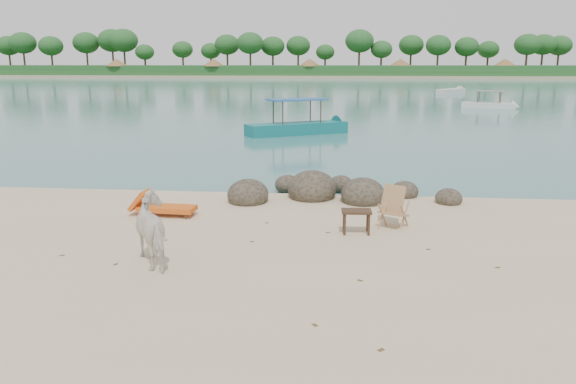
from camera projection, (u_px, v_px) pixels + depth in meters
name	position (u px, v px, depth m)	size (l,w,h in m)	color
water	(338.00, 85.00, 97.62)	(400.00, 400.00, 0.00)	#346869
far_shore	(341.00, 75.00, 175.19)	(420.00, 90.00, 1.40)	tan
far_scenery	(341.00, 65.00, 142.19)	(420.00, 18.00, 9.50)	#1E4C1E
boulders	(324.00, 192.00, 15.59)	(6.32, 2.91, 1.03)	#2E271F
cow	(157.00, 231.00, 10.50)	(0.70, 1.53, 1.29)	silver
side_table	(356.00, 223.00, 12.36)	(0.65, 0.42, 0.52)	black
lounge_chair	(167.00, 206.00, 13.82)	(1.75, 0.61, 0.52)	orange
deck_chair	(394.00, 209.00, 12.78)	(0.59, 0.65, 0.93)	#9E7A4F
boat_near	(297.00, 105.00, 29.90)	(6.27, 1.41, 3.05)	#106669
boat_mid	(490.00, 93.00, 47.36)	(4.86, 1.09, 2.38)	silver
boat_far	(451.00, 90.00, 69.92)	(6.07, 1.37, 0.70)	silver
dead_leaves	(266.00, 256.00, 11.05)	(8.45, 6.86, 0.00)	brown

